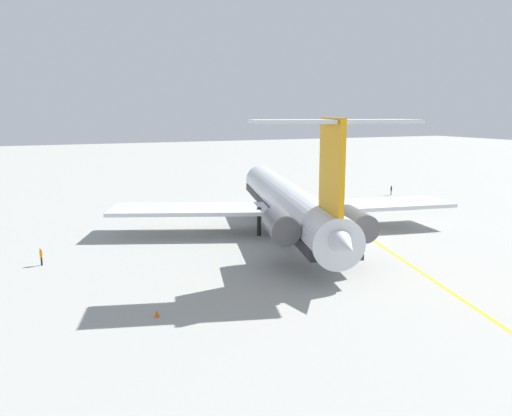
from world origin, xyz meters
The scene contains 7 objects.
ground centered at (0.00, 0.00, 0.00)m, with size 389.85×389.85×0.00m, color #9E9E99.
main_jetliner centered at (4.50, 7.46, 3.74)m, with size 46.21×41.41×13.71m.
ground_crew_near_nose centered at (24.68, -12.02, 1.13)m, with size 0.28×0.44×1.78m.
ground_crew_near_tail centered at (2.99, 34.39, 1.04)m, with size 0.38×0.26×1.65m.
ground_crew_portside centered at (23.12, -22.35, 1.06)m, with size 0.39×0.27×1.67m.
safety_cone_wingtip centered at (-13.74, 27.53, 0.28)m, with size 0.40×0.40×0.55m, color #EA590F.
taxiway_centreline centered at (5.77, -2.10, 0.00)m, with size 108.57×0.36×0.01m, color gold.
Camera 1 is at (-47.91, 35.33, 14.15)m, focal length 36.41 mm.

